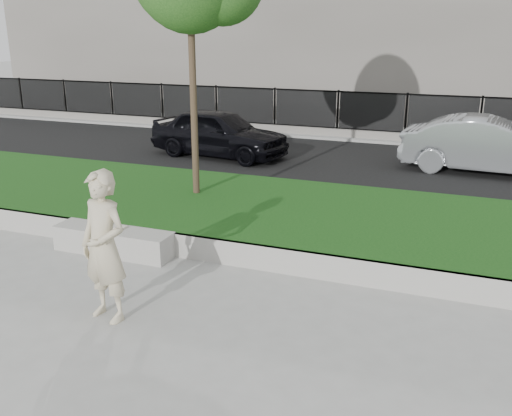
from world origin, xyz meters
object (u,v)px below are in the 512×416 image
at_px(man, 104,247).
at_px(car_silver, 489,145).
at_px(book, 119,227).
at_px(car_dark, 219,133).
at_px(stone_bench, 114,241).

bearing_deg(man, car_silver, 78.03).
distance_m(book, car_dark, 7.28).
height_order(stone_bench, car_dark, car_dark).
height_order(man, car_silver, man).
relative_size(stone_bench, book, 8.32).
distance_m(stone_bench, car_dark, 7.36).
relative_size(book, car_silver, 0.06).
relative_size(book, car_dark, 0.06).
relative_size(stone_bench, man, 1.05).
relative_size(man, car_silver, 0.46).
bearing_deg(car_dark, book, -160.14).
bearing_deg(man, stone_bench, 135.76).
bearing_deg(car_silver, car_dark, 98.56).
bearing_deg(stone_bench, man, -56.94).
distance_m(book, car_silver, 9.66).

